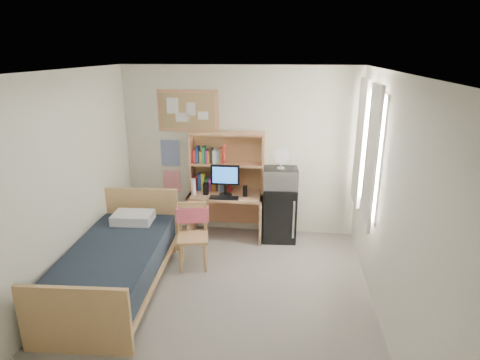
# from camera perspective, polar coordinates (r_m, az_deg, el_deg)

# --- Properties ---
(floor) EXTENTS (3.60, 4.20, 0.02)m
(floor) POSITION_cam_1_polar(r_m,az_deg,el_deg) (4.86, -3.33, -17.40)
(floor) COLOR gray
(floor) RESTS_ON ground
(ceiling) EXTENTS (3.60, 4.20, 0.02)m
(ceiling) POSITION_cam_1_polar(r_m,az_deg,el_deg) (3.97, -4.04, 15.03)
(ceiling) COLOR white
(ceiling) RESTS_ON wall_back
(wall_back) EXTENTS (3.60, 0.04, 2.60)m
(wall_back) POSITION_cam_1_polar(r_m,az_deg,el_deg) (6.22, -0.12, 4.04)
(wall_back) COLOR white
(wall_back) RESTS_ON floor
(wall_front) EXTENTS (3.60, 0.04, 2.60)m
(wall_front) POSITION_cam_1_polar(r_m,az_deg,el_deg) (2.46, -13.21, -20.33)
(wall_front) COLOR white
(wall_front) RESTS_ON floor
(wall_left) EXTENTS (0.04, 4.20, 2.60)m
(wall_left) POSITION_cam_1_polar(r_m,az_deg,el_deg) (4.89, -24.88, -1.63)
(wall_left) COLOR white
(wall_left) RESTS_ON floor
(wall_right) EXTENTS (0.04, 4.20, 2.60)m
(wall_right) POSITION_cam_1_polar(r_m,az_deg,el_deg) (4.30, 20.70, -3.67)
(wall_right) COLOR white
(wall_right) RESTS_ON floor
(window_unit) EXTENTS (0.10, 1.40, 1.70)m
(window_unit) POSITION_cam_1_polar(r_m,az_deg,el_deg) (5.32, 17.69, 4.10)
(window_unit) COLOR white
(window_unit) RESTS_ON wall_right
(curtain_left) EXTENTS (0.04, 0.55, 1.70)m
(curtain_left) POSITION_cam_1_polar(r_m,az_deg,el_deg) (4.94, 18.14, 3.00)
(curtain_left) COLOR white
(curtain_left) RESTS_ON wall_right
(curtain_right) EXTENTS (0.04, 0.55, 1.70)m
(curtain_right) POSITION_cam_1_polar(r_m,az_deg,el_deg) (5.70, 16.70, 5.08)
(curtain_right) COLOR white
(curtain_right) RESTS_ON wall_right
(bulletin_board) EXTENTS (0.94, 0.03, 0.64)m
(bulletin_board) POSITION_cam_1_polar(r_m,az_deg,el_deg) (6.23, -7.39, 9.73)
(bulletin_board) COLOR tan
(bulletin_board) RESTS_ON wall_back
(poster_wave) EXTENTS (0.30, 0.01, 0.42)m
(poster_wave) POSITION_cam_1_polar(r_m,az_deg,el_deg) (6.45, -9.90, 3.82)
(poster_wave) COLOR #254296
(poster_wave) RESTS_ON wall_back
(poster_japan) EXTENTS (0.28, 0.01, 0.36)m
(poster_japan) POSITION_cam_1_polar(r_m,az_deg,el_deg) (6.58, -9.68, -0.15)
(poster_japan) COLOR #F32A42
(poster_japan) RESTS_ON wall_back
(desk) EXTENTS (1.14, 0.58, 0.71)m
(desk) POSITION_cam_1_polar(r_m,az_deg,el_deg) (6.26, -1.97, -5.03)
(desk) COLOR tan
(desk) RESTS_ON floor
(desk_chair) EXTENTS (0.52, 0.52, 0.87)m
(desk_chair) POSITION_cam_1_polar(r_m,az_deg,el_deg) (5.41, -6.71, -8.06)
(desk_chair) COLOR tan
(desk_chair) RESTS_ON floor
(mini_fridge) EXTENTS (0.53, 0.53, 0.85)m
(mini_fridge) POSITION_cam_1_polar(r_m,az_deg,el_deg) (6.20, 5.61, -4.65)
(mini_fridge) COLOR black
(mini_fridge) RESTS_ON floor
(bed) EXTENTS (1.18, 2.16, 0.58)m
(bed) POSITION_cam_1_polar(r_m,az_deg,el_deg) (5.16, -17.25, -12.03)
(bed) COLOR black
(bed) RESTS_ON floor
(hutch) EXTENTS (1.14, 0.30, 0.93)m
(hutch) POSITION_cam_1_polar(r_m,az_deg,el_deg) (6.13, -1.85, 2.57)
(hutch) COLOR tan
(hutch) RESTS_ON desk
(monitor) EXTENTS (0.43, 0.04, 0.46)m
(monitor) POSITION_cam_1_polar(r_m,az_deg,el_deg) (6.00, -2.11, -0.13)
(monitor) COLOR black
(monitor) RESTS_ON desk
(keyboard) EXTENTS (0.43, 0.14, 0.02)m
(keyboard) POSITION_cam_1_polar(r_m,az_deg,el_deg) (5.94, -2.29, -2.55)
(keyboard) COLOR black
(keyboard) RESTS_ON desk
(speaker_left) EXTENTS (0.08, 0.08, 0.18)m
(speaker_left) POSITION_cam_1_polar(r_m,az_deg,el_deg) (6.09, -4.89, -1.26)
(speaker_left) COLOR black
(speaker_left) RESTS_ON desk
(speaker_right) EXTENTS (0.07, 0.07, 0.16)m
(speaker_right) POSITION_cam_1_polar(r_m,az_deg,el_deg) (6.01, 0.73, -1.58)
(speaker_right) COLOR black
(speaker_right) RESTS_ON desk
(water_bottle) EXTENTS (0.07, 0.07, 0.25)m
(water_bottle) POSITION_cam_1_polar(r_m,az_deg,el_deg) (6.08, -6.64, -1.00)
(water_bottle) COLOR white
(water_bottle) RESTS_ON desk
(hoodie) EXTENTS (0.45, 0.22, 0.21)m
(hoodie) POSITION_cam_1_polar(r_m,az_deg,el_deg) (5.49, -6.74, -4.90)
(hoodie) COLOR #FD6078
(hoodie) RESTS_ON desk_chair
(microwave) EXTENTS (0.53, 0.41, 0.29)m
(microwave) POSITION_cam_1_polar(r_m,az_deg,el_deg) (5.98, 5.79, 0.31)
(microwave) COLOR #B5B5BA
(microwave) RESTS_ON mini_fridge
(desk_fan) EXTENTS (0.24, 0.24, 0.29)m
(desk_fan) POSITION_cam_1_polar(r_m,az_deg,el_deg) (5.90, 5.87, 2.98)
(desk_fan) COLOR white
(desk_fan) RESTS_ON microwave
(pillow) EXTENTS (0.55, 0.40, 0.13)m
(pillow) POSITION_cam_1_polar(r_m,az_deg,el_deg) (5.64, -14.97, -5.18)
(pillow) COLOR white
(pillow) RESTS_ON bed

